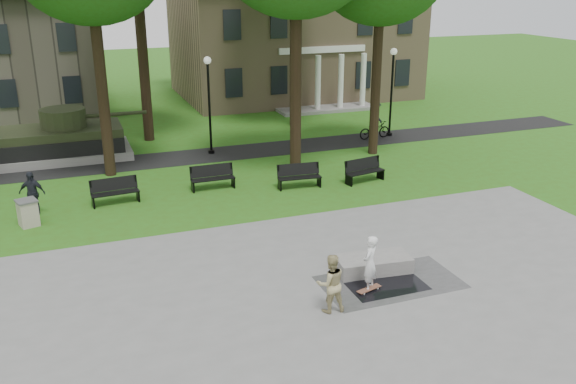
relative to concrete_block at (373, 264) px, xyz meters
name	(u,v)px	position (x,y,z in m)	size (l,w,h in m)	color
ground	(289,256)	(-1.97, 1.88, -0.24)	(120.00, 120.00, 0.00)	#2F5814
plaza	(361,339)	(-1.97, -3.12, -0.23)	(22.00, 16.00, 0.02)	gray
footpath	(203,156)	(-1.97, 13.88, -0.24)	(44.00, 2.60, 0.01)	black
building_right	(292,34)	(8.03, 27.87, 4.10)	(17.00, 12.00, 8.60)	#9E8460
lamp_mid	(209,97)	(-1.47, 14.18, 2.55)	(0.36, 0.36, 4.73)	black
lamp_right	(392,85)	(8.53, 14.18, 2.55)	(0.36, 0.36, 4.73)	black
tank_monument	(60,141)	(-8.42, 15.88, 0.61)	(7.45, 3.40, 2.40)	gray
puddle	(388,286)	(-0.07, -1.02, -0.22)	(2.20, 1.20, 0.00)	black
concrete_block	(373,264)	(0.00, 0.00, 0.00)	(2.20, 1.00, 0.45)	gray
skateboard	(369,290)	(-0.68, -1.06, -0.19)	(0.78, 0.20, 0.07)	brown
skateboarder	(370,263)	(-0.65, -0.97, 0.58)	(0.59, 0.39, 1.62)	white
friend_watching	(331,283)	(-2.14, -1.65, 0.58)	(0.78, 0.61, 1.61)	tan
pedestrian_walker	(32,193)	(-9.54, 8.50, 0.58)	(0.96, 0.40, 1.64)	black
cyclist	(375,123)	(7.47, 13.91, 0.60)	(1.88, 1.08, 2.06)	black
park_bench_0	(115,190)	(-6.61, 8.61, 0.28)	(1.83, 0.67, 1.00)	black
park_bench_1	(212,177)	(-2.68, 8.96, 0.28)	(1.80, 0.52, 1.00)	black
park_bench_2	(299,175)	(0.71, 7.88, 0.28)	(1.83, 0.68, 1.00)	black
park_bench_3	(364,170)	(3.61, 7.61, 0.28)	(1.85, 0.85, 1.00)	black
trash_bin	(28,213)	(-9.70, 7.39, 0.24)	(0.83, 0.83, 0.96)	#AAA28C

